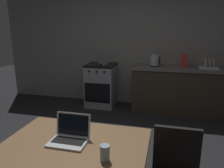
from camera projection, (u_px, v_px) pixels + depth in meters
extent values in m
plane|color=black|center=(95.00, 162.00, 2.89)|extent=(12.00, 12.00, 0.00)
cube|color=gray|center=(143.00, 43.00, 4.75)|extent=(6.40, 0.10, 2.71)
cube|color=#382D23|center=(186.00, 91.00, 4.44)|extent=(2.10, 0.60, 0.88)
cube|color=#66605B|center=(188.00, 69.00, 4.32)|extent=(2.16, 0.64, 0.04)
cube|color=gray|center=(101.00, 86.00, 4.85)|extent=(0.60, 0.60, 0.88)
cube|color=black|center=(101.00, 65.00, 4.73)|extent=(0.60, 0.60, 0.04)
cube|color=black|center=(97.00, 93.00, 4.58)|extent=(0.54, 0.01, 0.40)
cylinder|color=black|center=(89.00, 71.00, 4.50)|extent=(0.04, 0.02, 0.04)
cylinder|color=black|center=(97.00, 72.00, 4.46)|extent=(0.04, 0.02, 0.04)
cylinder|color=black|center=(104.00, 72.00, 4.42)|extent=(0.04, 0.02, 0.04)
cube|color=brown|center=(74.00, 147.00, 1.90)|extent=(1.24, 0.91, 0.04)
cylinder|color=brown|center=(43.00, 151.00, 2.50)|extent=(0.05, 0.05, 0.69)
cylinder|color=brown|center=(143.00, 166.00, 2.24)|extent=(0.05, 0.05, 0.69)
cube|color=black|center=(176.00, 151.00, 1.86)|extent=(0.38, 0.04, 0.42)
cube|color=silver|center=(68.00, 143.00, 1.91)|extent=(0.32, 0.22, 0.02)
cube|color=black|center=(68.00, 141.00, 1.92)|extent=(0.28, 0.12, 0.00)
cube|color=silver|center=(73.00, 124.00, 2.00)|extent=(0.32, 0.04, 0.21)
cube|color=black|center=(73.00, 125.00, 2.00)|extent=(0.29, 0.03, 0.18)
cylinder|color=black|center=(154.00, 66.00, 4.47)|extent=(0.18, 0.18, 0.02)
cylinder|color=#B2B5BA|center=(155.00, 61.00, 4.44)|extent=(0.17, 0.17, 0.19)
cylinder|color=#B2B5BA|center=(155.00, 55.00, 4.41)|extent=(0.10, 0.10, 0.02)
cube|color=black|center=(160.00, 60.00, 4.41)|extent=(0.02, 0.02, 0.14)
cylinder|color=gray|center=(103.00, 64.00, 4.70)|extent=(0.20, 0.20, 0.01)
torus|color=gray|center=(103.00, 63.00, 4.69)|extent=(0.22, 0.22, 0.02)
cylinder|color=black|center=(100.00, 65.00, 4.51)|extent=(0.02, 0.18, 0.02)
cylinder|color=#99B7C6|center=(105.00, 153.00, 1.66)|extent=(0.08, 0.08, 0.12)
cube|color=#B2382D|center=(184.00, 61.00, 4.32)|extent=(0.13, 0.05, 0.26)
cube|color=silver|center=(209.00, 68.00, 4.23)|extent=(0.34, 0.26, 0.03)
cylinder|color=beige|center=(205.00, 62.00, 4.22)|extent=(0.04, 0.18, 0.18)
cylinder|color=beige|center=(209.00, 62.00, 4.20)|extent=(0.04, 0.18, 0.18)
cylinder|color=beige|center=(213.00, 62.00, 4.18)|extent=(0.04, 0.18, 0.18)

